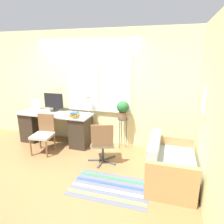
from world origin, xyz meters
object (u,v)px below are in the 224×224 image
keyboard (46,114)px  potted_plant (123,108)px  laptop (34,108)px  plant_stand (123,123)px  book_stack (74,115)px  desk_chair_wooden (44,133)px  couch_loveseat (169,167)px  monitor (54,102)px  desk_lamp (88,100)px  office_chair_swivel (103,142)px  mouse (57,115)px

keyboard → potted_plant: 1.83m
laptop → plant_stand: size_ratio=0.42×
keyboard → book_stack: bearing=-0.3°
desk_chair_wooden → couch_loveseat: desk_chair_wooden is taller
keyboard → desk_chair_wooden: 0.49m
monitor → potted_plant: size_ratio=1.26×
couch_loveseat → potted_plant: size_ratio=2.89×
keyboard → desk_chair_wooden: bearing=-67.0°
desk_lamp → office_chair_swivel: size_ratio=0.53×
office_chair_swivel → mouse: bearing=-37.4°
monitor → book_stack: (0.75, -0.37, -0.17)m
potted_plant → mouse: bearing=-166.8°
book_stack → potted_plant: (1.03, 0.38, 0.14)m
book_stack → couch_loveseat: size_ratio=0.19×
laptop → office_chair_swivel: 2.29m
mouse → potted_plant: (1.49, 0.35, 0.18)m
couch_loveseat → plant_stand: (-1.09, 1.07, 0.32)m
couch_loveseat → keyboard: bearing=76.4°
laptop → monitor: bearing=5.6°
desk_chair_wooden → potted_plant: bearing=18.0°
book_stack → mouse: bearing=176.9°
laptop → book_stack: (1.32, -0.31, 0.00)m
book_stack → couch_loveseat: (2.12, -0.69, -0.54)m
laptop → book_stack: size_ratio=1.36×
couch_loveseat → potted_plant: 1.67m
desk_lamp → office_chair_swivel: (0.65, -0.81, -0.66)m
desk_lamp → office_chair_swivel: desk_lamp is taller
monitor → plant_stand: size_ratio=0.71×
mouse → plant_stand: mouse is taller
office_chair_swivel → monitor: bearing=-44.8°
mouse → potted_plant: size_ratio=0.14×
mouse → book_stack: book_stack is taller
monitor → keyboard: bearing=-90.0°
mouse → potted_plant: bearing=13.2°
office_chair_swivel → plant_stand: 0.85m
book_stack → keyboard: bearing=179.7°
desk_lamp → potted_plant: desk_lamp is taller
plant_stand → couch_loveseat: bearing=-44.5°
book_stack → potted_plant: 1.10m
desk_lamp → laptop: bearing=-177.6°
keyboard → mouse: (0.29, 0.02, 0.01)m
laptop → potted_plant: 2.35m
plant_stand → keyboard: bearing=-168.2°
monitor → office_chair_swivel: bearing=-27.0°
keyboard → mouse: 0.29m
laptop → plant_stand: (2.34, 0.06, -0.21)m
keyboard → office_chair_swivel: size_ratio=0.50×
mouse → office_chair_swivel: office_chair_swivel is taller
monitor → couch_loveseat: size_ratio=0.43×
laptop → book_stack: bearing=-13.4°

